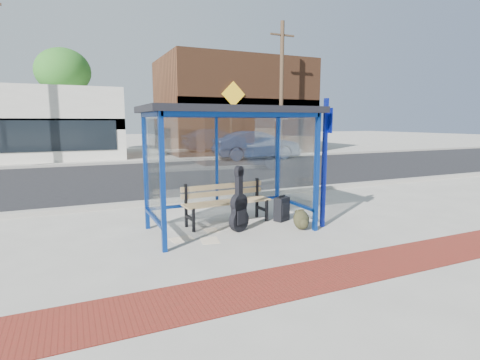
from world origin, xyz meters
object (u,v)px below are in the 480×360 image
suitcase (282,209)px  backpack (302,220)px  guitar_bag (239,209)px  parked_car (256,145)px  fire_hydrant (293,149)px  bench (226,200)px

suitcase → backpack: bearing=-112.2°
suitcase → backpack: 0.73m
guitar_bag → parked_car: parked_car is taller
guitar_bag → fire_hydrant: guitar_bag is taller
guitar_bag → backpack: (1.20, -0.39, -0.26)m
backpack → parked_car: 14.13m
parked_car → fire_hydrant: size_ratio=7.19×
guitar_bag → backpack: 1.29m
suitcase → fire_hydrant: size_ratio=0.84×
parked_car → fire_hydrant: (3.56, 1.77, -0.43)m
bench → guitar_bag: 0.66m
bench → guitar_bag: bearing=-93.7°
bench → fire_hydrant: bearing=49.0°
parked_car → fire_hydrant: parked_car is taller
fire_hydrant → suitcase: bearing=-123.0°
suitcase → parked_car: bearing=41.2°
guitar_bag → bench: bearing=67.5°
suitcase → parked_car: (5.56, 12.26, 0.54)m
bench → suitcase: (1.17, -0.32, -0.24)m
backpack → parked_car: (5.53, 12.99, 0.61)m
backpack → parked_car: size_ratio=0.08×
bench → backpack: 1.62m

